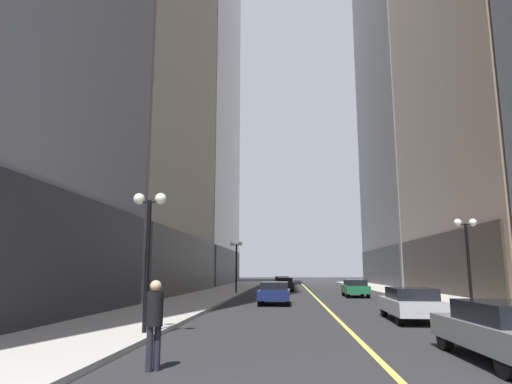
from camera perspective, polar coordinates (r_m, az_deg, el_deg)
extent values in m
plane|color=#262628|center=(38.75, 7.31, -12.95)|extent=(200.00, 200.00, 0.00)
cube|color=#ADA8A0|center=(39.19, -5.14, -12.85)|extent=(4.50, 78.00, 0.15)
cube|color=#ADA8A0|center=(40.03, 19.46, -12.27)|extent=(4.50, 78.00, 0.15)
cube|color=#E5D64C|center=(38.75, 7.31, -12.95)|extent=(0.16, 70.00, 0.01)
cube|color=#2C2C2E|center=(16.98, -26.44, -7.34)|extent=(0.50, 20.90, 5.00)
cube|color=#403C35|center=(39.10, -8.65, -9.23)|extent=(0.50, 22.80, 5.00)
cube|color=#A8A399|center=(71.65, -8.12, 14.40)|extent=(11.92, 26.00, 63.12)
cube|color=#3A3935|center=(64.22, -3.59, -9.61)|extent=(0.50, 24.70, 5.00)
cube|color=#332A23|center=(40.18, 22.71, -8.59)|extent=(0.50, 22.80, 5.00)
cube|color=gray|center=(77.45, 19.20, 21.41)|extent=(13.29, 26.00, 83.49)
cube|color=#2C2C2E|center=(64.89, 15.56, -9.27)|extent=(0.50, 24.70, 5.00)
cube|color=slate|center=(11.70, 29.59, -15.69)|extent=(1.98, 4.47, 0.55)
cube|color=black|center=(11.46, 29.89, -13.41)|extent=(1.71, 2.52, 0.50)
cylinder|color=black|center=(12.84, 23.10, -16.80)|extent=(0.24, 0.65, 0.64)
cylinder|color=black|center=(13.47, 29.84, -15.94)|extent=(0.24, 0.65, 0.64)
cylinder|color=black|center=(10.01, 29.54, -18.46)|extent=(0.24, 0.65, 0.64)
cube|color=#B7B7BC|center=(19.50, 19.21, -13.66)|extent=(1.94, 4.71, 0.55)
cube|color=black|center=(19.24, 19.28, -12.29)|extent=(1.65, 2.66, 0.50)
cylinder|color=black|center=(20.97, 16.12, -14.28)|extent=(0.24, 0.65, 0.64)
cylinder|color=black|center=(21.27, 20.33, -13.99)|extent=(0.24, 0.65, 0.64)
cylinder|color=black|center=(17.77, 17.97, -15.01)|extent=(0.24, 0.65, 0.64)
cylinder|color=black|center=(18.14, 22.88, -14.61)|extent=(0.24, 0.65, 0.64)
cube|color=#141E4C|center=(27.38, 2.38, -13.00)|extent=(1.85, 4.21, 0.55)
cube|color=black|center=(27.57, 2.39, -11.99)|extent=(1.62, 2.36, 0.50)
cylinder|color=black|center=(25.91, 4.08, -13.76)|extent=(0.22, 0.64, 0.64)
cylinder|color=black|center=(25.97, 0.46, -13.78)|extent=(0.22, 0.64, 0.64)
cylinder|color=black|center=(28.85, 4.12, -13.38)|extent=(0.22, 0.64, 0.64)
cylinder|color=black|center=(28.90, 0.87, -13.40)|extent=(0.22, 0.64, 0.64)
cube|color=#196038|center=(35.81, 12.62, -12.08)|extent=(1.80, 4.33, 0.55)
cube|color=black|center=(35.58, 12.63, -11.33)|extent=(1.56, 2.43, 0.50)
cylinder|color=black|center=(37.23, 11.17, -12.47)|extent=(0.23, 0.64, 0.64)
cylinder|color=black|center=(37.41, 13.49, -12.38)|extent=(0.23, 0.64, 0.64)
cylinder|color=black|center=(34.23, 11.70, -12.68)|extent=(0.23, 0.64, 0.64)
cylinder|color=black|center=(34.43, 14.22, -12.57)|extent=(0.23, 0.64, 0.64)
cube|color=black|center=(45.88, 3.78, -11.81)|extent=(1.73, 4.76, 0.55)
cube|color=black|center=(46.10, 3.78, -11.21)|extent=(1.51, 2.67, 0.50)
cylinder|color=black|center=(44.22, 4.72, -12.22)|extent=(0.22, 0.64, 0.64)
cylinder|color=black|center=(44.24, 2.78, -12.24)|extent=(0.22, 0.64, 0.64)
cylinder|color=black|center=(47.54, 4.71, -12.07)|extent=(0.22, 0.64, 0.64)
cylinder|color=black|center=(47.56, 2.91, -12.09)|extent=(0.22, 0.64, 0.64)
cube|color=#B21919|center=(54.27, 3.39, -11.54)|extent=(1.88, 4.45, 0.55)
cube|color=black|center=(54.49, 3.39, -11.04)|extent=(1.65, 2.49, 0.50)
cylinder|color=black|center=(52.72, 4.27, -11.87)|extent=(0.22, 0.64, 0.64)
cylinder|color=black|center=(52.75, 2.46, -11.89)|extent=(0.22, 0.64, 0.64)
cylinder|color=black|center=(55.83, 4.27, -11.77)|extent=(0.22, 0.64, 0.64)
cylinder|color=black|center=(55.86, 2.56, -11.79)|extent=(0.22, 0.64, 0.64)
cylinder|color=black|center=(9.73, -13.52, -19.03)|extent=(0.14, 0.14, 0.87)
cylinder|color=black|center=(9.79, -12.60, -19.01)|extent=(0.14, 0.14, 0.87)
cylinder|color=black|center=(9.67, -12.87, -14.45)|extent=(0.48, 0.48, 0.69)
sphere|color=tan|center=(9.64, -12.76, -11.70)|extent=(0.24, 0.24, 0.24)
cylinder|color=black|center=(14.32, -13.84, -9.37)|extent=(0.14, 0.14, 4.20)
cylinder|color=black|center=(14.49, -13.50, -1.25)|extent=(0.80, 0.06, 0.06)
sphere|color=white|center=(14.61, -14.80, -0.87)|extent=(0.36, 0.36, 0.36)
sphere|color=white|center=(14.40, -12.16, -0.84)|extent=(0.36, 0.36, 0.36)
cylinder|color=black|center=(37.76, -2.56, -9.91)|extent=(0.14, 0.14, 4.20)
cylinder|color=black|center=(37.82, -2.53, -6.80)|extent=(0.80, 0.06, 0.06)
sphere|color=white|center=(37.87, -3.06, -6.65)|extent=(0.36, 0.36, 0.36)
sphere|color=white|center=(37.79, -2.00, -6.65)|extent=(0.36, 0.36, 0.36)
cylinder|color=black|center=(23.24, 25.71, -8.84)|extent=(0.14, 0.14, 4.20)
cylinder|color=black|center=(23.34, 25.33, -3.82)|extent=(0.80, 0.06, 0.06)
sphere|color=white|center=(23.23, 24.50, -3.60)|extent=(0.36, 0.36, 0.36)
sphere|color=white|center=(23.48, 26.11, -3.54)|extent=(0.36, 0.36, 0.36)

